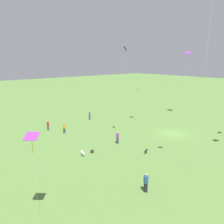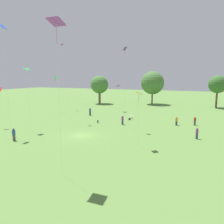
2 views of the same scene
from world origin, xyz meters
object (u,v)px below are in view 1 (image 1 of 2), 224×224
Objects in this scene: person_1 at (48,126)px; dog_0 at (83,153)px; person_2 at (64,128)px; kite_8 at (187,54)px; kite_3 at (32,139)px; kite_0 at (212,3)px; kite_2 at (138,87)px; dog_1 at (146,151)px; person_5 at (146,183)px; kite_4 at (125,55)px; person_4 at (90,116)px; person_0 at (117,138)px; picnic_bag_0 at (92,152)px.

dog_0 is (-12.69, 1.22, -0.39)m from person_1.
person_2 is 0.12× the size of kite_8.
dog_0 is (7.00, -8.67, -5.97)m from kite_3.
kite_0 reaches higher than kite_8.
kite_0 is at bearing 68.48° from kite_2.
kite_2 is 17.15m from dog_1.
kite_4 is at bearing -60.50° from person_5.
person_4 reaches higher than dog_0.
kite_0 reaches higher than person_1.
person_0 is at bearing -14.73° from dog_1.
picnic_bag_0 is at bearing 37.85° from person_2.
dog_1 is at bearing 10.59° from kite_0.
kite_3 is 15.89× the size of picnic_bag_0.
dog_1 reaches higher than picnic_bag_0.
person_0 is 5.07m from dog_1.
person_0 is 0.13× the size of kite_8.
dog_1 is 1.80× the size of picnic_bag_0.
person_0 is at bearing -54.29° from person_5.
kite_0 is 21.17m from dog_0.
kite_2 is at bearing -19.93° from kite_0.
person_0 is 12.03m from kite_4.
person_1 reaches higher than picnic_bag_0.
kite_8 is at bearing -82.85° from picnic_bag_0.
kite_4 is 14.51m from picnic_bag_0.
kite_3 reaches higher than dog_0.
kite_8 is at bearing -89.59° from dog_1.
kite_2 is (17.32, -17.33, 5.75)m from person_5.
person_5 is 18.84m from kite_4.
picnic_bag_0 is (-1.74, 7.43, -12.34)m from kite_4.
person_1 is at bearing 111.07° from kite_4.
picnic_bag_0 is (11.56, 5.31, -16.62)m from kite_0.
picnic_bag_0 is (-0.04, -1.44, -0.24)m from dog_0.
dog_1 is at bearing -14.73° from person_0.
kite_8 is 31.21m from dog_0.
kite_0 is (-25.27, 3.90, 15.97)m from person_4.
kite_8 is (1.64, -19.52, 0.42)m from kite_4.
kite_4 is at bearing -38.77° from dog_1.
dog_1 is (-11.74, 10.81, -6.29)m from kite_2.
person_4 is at bearing 134.08° from kite_3.
dog_1 is at bearing -131.73° from picnic_bag_0.
kite_8 is at bearing 17.73° from dog_0.
kite_4 is 1.02× the size of kite_8.
kite_4 is at bearing 31.69° from person_1.
kite_4 is at bearing 83.17° from person_2.
dog_1 is (-8.06, 21.71, -12.60)m from kite_8.
person_1 is at bearing 0.97° from picnic_bag_0.
kite_0 is at bearing -125.71° from person_5.
kite_8 reaches higher than person_0.
kite_3 is (-20.68, 19.32, 5.57)m from person_4.
person_1 is 2.20× the size of dog_1.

